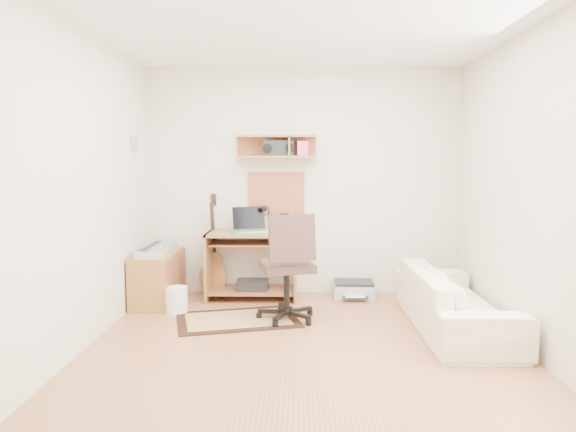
{
  "coord_description": "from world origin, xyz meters",
  "views": [
    {
      "loc": [
        -0.05,
        -4.12,
        1.53
      ],
      "look_at": [
        -0.15,
        1.05,
        1.0
      ],
      "focal_mm": 33.07,
      "sensor_mm": 36.0,
      "label": 1
    }
  ],
  "objects_px": {
    "desk": "(252,265)",
    "cabinet": "(158,277)",
    "printer": "(354,289)",
    "sofa": "(455,290)",
    "task_chair": "(287,266)"
  },
  "relations": [
    {
      "from": "desk",
      "to": "sofa",
      "type": "height_order",
      "value": "desk"
    },
    {
      "from": "desk",
      "to": "sofa",
      "type": "xyz_separation_m",
      "value": [
        1.95,
        -1.08,
        -0.01
      ]
    },
    {
      "from": "desk",
      "to": "cabinet",
      "type": "bearing_deg",
      "value": -168.95
    },
    {
      "from": "cabinet",
      "to": "desk",
      "type": "bearing_deg",
      "value": 11.05
    },
    {
      "from": "task_chair",
      "to": "cabinet",
      "type": "xyz_separation_m",
      "value": [
        -1.42,
        0.63,
        -0.26
      ]
    },
    {
      "from": "desk",
      "to": "cabinet",
      "type": "xyz_separation_m",
      "value": [
        -1.01,
        -0.2,
        -0.1
      ]
    },
    {
      "from": "cabinet",
      "to": "sofa",
      "type": "xyz_separation_m",
      "value": [
        2.96,
        -0.88,
        0.09
      ]
    },
    {
      "from": "desk",
      "to": "cabinet",
      "type": "distance_m",
      "value": 1.04
    },
    {
      "from": "task_chair",
      "to": "sofa",
      "type": "height_order",
      "value": "task_chair"
    },
    {
      "from": "cabinet",
      "to": "printer",
      "type": "xyz_separation_m",
      "value": [
        2.16,
        0.27,
        -0.19
      ]
    },
    {
      "from": "desk",
      "to": "cabinet",
      "type": "relative_size",
      "value": 1.11
    },
    {
      "from": "desk",
      "to": "printer",
      "type": "distance_m",
      "value": 1.19
    },
    {
      "from": "desk",
      "to": "cabinet",
      "type": "height_order",
      "value": "desk"
    },
    {
      "from": "printer",
      "to": "cabinet",
      "type": "bearing_deg",
      "value": -170.82
    },
    {
      "from": "task_chair",
      "to": "cabinet",
      "type": "relative_size",
      "value": 1.18
    }
  ]
}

